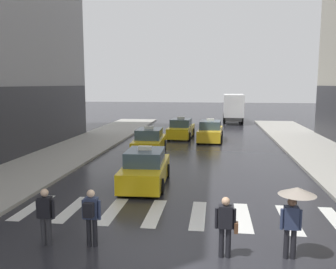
{
  "coord_description": "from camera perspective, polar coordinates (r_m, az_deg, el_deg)",
  "views": [
    {
      "loc": [
        1.3,
        -9.07,
        4.56
      ],
      "look_at": [
        -0.96,
        8.0,
        2.12
      ],
      "focal_mm": 38.29,
      "sensor_mm": 36.0,
      "label": 1
    }
  ],
  "objects": [
    {
      "name": "pedestrian_plain_coat",
      "position": [
        10.91,
        -18.92,
        -11.78
      ],
      "size": [
        0.55,
        0.24,
        1.65
      ],
      "color": "#333338",
      "rests_on": "ground"
    },
    {
      "name": "pedestrian_with_handbag",
      "position": [
        9.78,
        9.19,
        -13.82
      ],
      "size": [
        0.6,
        0.24,
        1.65
      ],
      "color": "black",
      "rests_on": "ground"
    },
    {
      "name": "pedestrian_with_umbrella",
      "position": [
        9.94,
        19.55,
        -10.26
      ],
      "size": [
        0.96,
        0.96,
        1.94
      ],
      "color": "black",
      "rests_on": "ground"
    },
    {
      "name": "pedestrian_with_backpack",
      "position": [
        10.45,
        -12.16,
        -12.21
      ],
      "size": [
        0.55,
        0.43,
        1.65
      ],
      "color": "black",
      "rests_on": "ground"
    },
    {
      "name": "taxi_lead",
      "position": [
        16.37,
        -3.61,
        -5.5
      ],
      "size": [
        2.06,
        4.6,
        1.8
      ],
      "color": "yellow",
      "rests_on": "ground"
    },
    {
      "name": "crosswalk_markings",
      "position": [
        12.97,
        1.34,
        -12.51
      ],
      "size": [
        11.3,
        2.8,
        0.01
      ],
      "color": "silver",
      "rests_on": "ground"
    },
    {
      "name": "ground_plane",
      "position": [
        10.24,
        -0.58,
        -18.39
      ],
      "size": [
        160.0,
        160.0,
        0.0
      ],
      "primitive_type": "plane",
      "color": "#26262B"
    },
    {
      "name": "taxi_second",
      "position": [
        23.83,
        -2.99,
        -1.2
      ],
      "size": [
        2.08,
        4.61,
        1.8
      ],
      "color": "yellow",
      "rests_on": "ground"
    },
    {
      "name": "taxi_fourth",
      "position": [
        30.5,
        2.1,
        0.84
      ],
      "size": [
        2.11,
        4.62,
        1.8
      ],
      "color": "yellow",
      "rests_on": "ground"
    },
    {
      "name": "taxi_third",
      "position": [
        29.05,
        6.74,
        0.43
      ],
      "size": [
        2.09,
        4.61,
        1.8
      ],
      "color": "gold",
      "rests_on": "ground"
    },
    {
      "name": "box_truck",
      "position": [
        43.22,
        10.32,
        4.35
      ],
      "size": [
        2.36,
        7.57,
        3.35
      ],
      "color": "#2D2D2D",
      "rests_on": "ground"
    }
  ]
}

